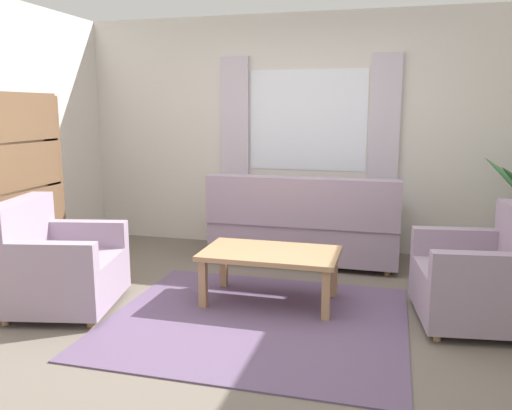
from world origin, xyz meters
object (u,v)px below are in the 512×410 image
Objects in this scene: armchair_right at (484,278)px; coffee_table at (271,258)px; couch at (305,227)px; armchair_left at (56,266)px; bookshelf at (23,197)px.

armchair_right is 1.62m from coffee_table.
armchair_left is at bearing 46.56° from couch.
bookshelf reaches higher than armchair_right.
armchair_left is (-1.69, -1.78, -0.01)m from couch.
armchair_right is at bearing 89.30° from bookshelf.
couch is 1.22m from coffee_table.
bookshelf reaches higher than couch.
couch is 2.02× the size of armchair_right.
armchair_right is at bearing -0.45° from coffee_table.
armchair_left is 1.04m from bookshelf.
couch is 1.73× the size of coffee_table.
coffee_table is at bearing 86.53° from couch.
coffee_table is (-1.62, 0.01, 0.03)m from armchair_right.
armchair_left is 3.27m from armchair_right.
armchair_left is 0.90× the size of coffee_table.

